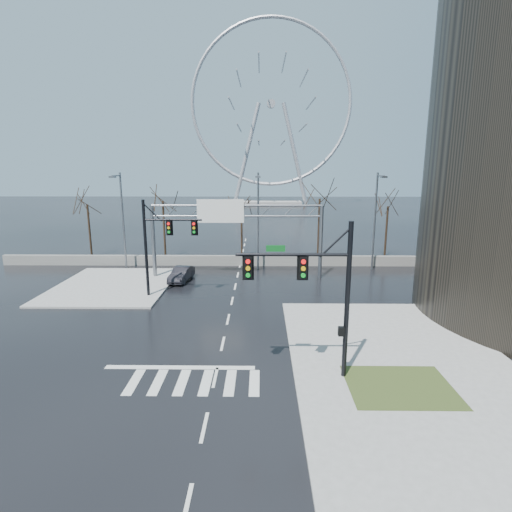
{
  "coord_description": "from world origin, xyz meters",
  "views": [
    {
      "loc": [
        2.31,
        -22.45,
        10.38
      ],
      "look_at": [
        1.94,
        6.61,
        4.0
      ],
      "focal_mm": 28.0,
      "sensor_mm": 36.0,
      "label": 1
    }
  ],
  "objects_px": {
    "car": "(181,274)",
    "sign_gantry": "(233,225)",
    "signal_mast_far": "(159,239)",
    "signal_mast_near": "(320,286)",
    "ferris_wheel": "(271,111)"
  },
  "relations": [
    {
      "from": "signal_mast_near",
      "to": "sign_gantry",
      "type": "xyz_separation_m",
      "value": [
        -5.52,
        19.0,
        0.31
      ]
    },
    {
      "from": "ferris_wheel",
      "to": "sign_gantry",
      "type": "bearing_deg",
      "value": -93.84
    },
    {
      "from": "ferris_wheel",
      "to": "car",
      "type": "distance_m",
      "value": 85.76
    },
    {
      "from": "signal_mast_near",
      "to": "ferris_wheel",
      "type": "relative_size",
      "value": 0.16
    },
    {
      "from": "signal_mast_far",
      "to": "sign_gantry",
      "type": "relative_size",
      "value": 0.49
    },
    {
      "from": "signal_mast_near",
      "to": "signal_mast_far",
      "type": "height_order",
      "value": "same"
    },
    {
      "from": "sign_gantry",
      "to": "ferris_wheel",
      "type": "xyz_separation_m",
      "value": [
        5.38,
        80.04,
        20.95
      ]
    },
    {
      "from": "signal_mast_far",
      "to": "ferris_wheel",
      "type": "bearing_deg",
      "value": 82.8
    },
    {
      "from": "signal_mast_near",
      "to": "ferris_wheel",
      "type": "height_order",
      "value": "ferris_wheel"
    },
    {
      "from": "ferris_wheel",
      "to": "car",
      "type": "relative_size",
      "value": 12.55
    },
    {
      "from": "signal_mast_near",
      "to": "signal_mast_far",
      "type": "bearing_deg",
      "value": 130.26
    },
    {
      "from": "signal_mast_near",
      "to": "sign_gantry",
      "type": "height_order",
      "value": "signal_mast_near"
    },
    {
      "from": "sign_gantry",
      "to": "ferris_wheel",
      "type": "distance_m",
      "value": 82.91
    },
    {
      "from": "signal_mast_far",
      "to": "car",
      "type": "distance_m",
      "value": 6.38
    },
    {
      "from": "car",
      "to": "sign_gantry",
      "type": "bearing_deg",
      "value": 22.31
    }
  ]
}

